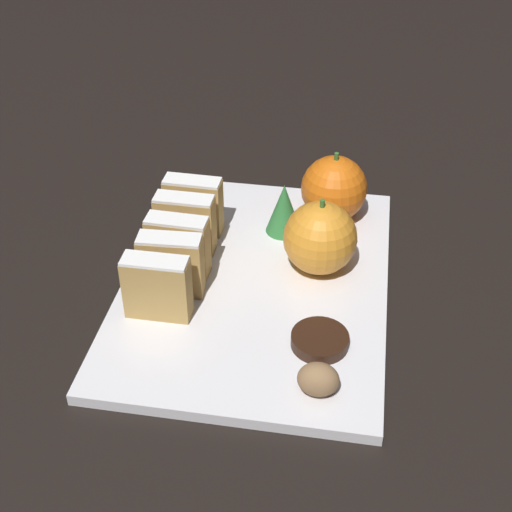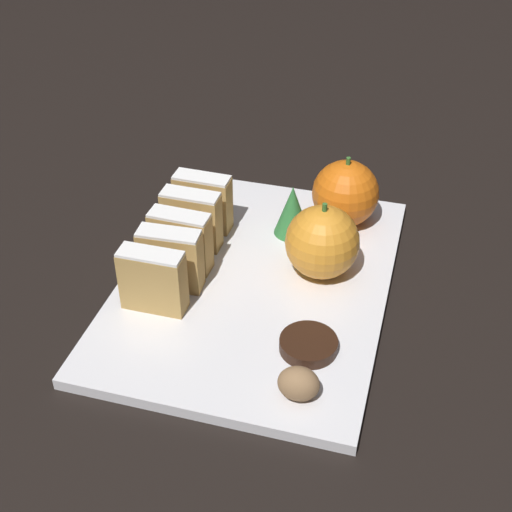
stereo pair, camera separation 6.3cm
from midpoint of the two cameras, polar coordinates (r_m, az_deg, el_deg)
name	(u,v)px [view 1 (the left image)]	position (r m, az deg, el deg)	size (l,w,h in m)	color
ground_plane	(256,288)	(0.75, -2.38, -2.63)	(6.00, 6.00, 0.00)	black
serving_platter	(256,283)	(0.75, -2.39, -2.27)	(0.27, 0.37, 0.01)	white
stollen_slice_front	(157,287)	(0.69, -10.49, -2.56)	(0.06, 0.02, 0.07)	tan
stollen_slice_second	(171,265)	(0.72, -9.29, -0.77)	(0.07, 0.03, 0.07)	tan
stollen_slice_third	(179,243)	(0.75, -8.56, 0.93)	(0.06, 0.03, 0.07)	tan
stollen_slice_fourth	(185,223)	(0.78, -7.99, 2.52)	(0.06, 0.02, 0.07)	tan
stollen_slice_fifth	(194,205)	(0.80, -7.25, 3.98)	(0.06, 0.03, 0.07)	tan
orange_near	(334,189)	(0.82, 4.09, 5.34)	(0.08, 0.08, 0.08)	orange
orange_far	(320,238)	(0.74, 2.74, 1.38)	(0.08, 0.08, 0.09)	orange
walnut	(318,379)	(0.62, 2.10, -9.95)	(0.04, 0.03, 0.03)	#8E6B47
chocolate_cookie	(320,340)	(0.67, 2.45, -6.85)	(0.05, 0.05, 0.01)	black
evergreen_sprig	(284,208)	(0.80, 0.01, 3.78)	(0.04, 0.04, 0.06)	#2D7538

